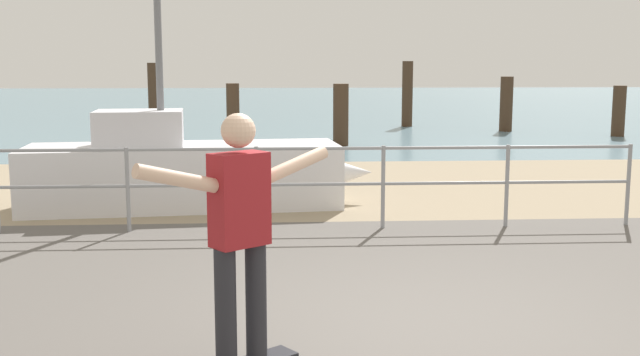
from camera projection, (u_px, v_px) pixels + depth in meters
The scene contains 11 objects.
beach_strip at pixel (342, 186), 12.65m from camera, with size 24.00×6.00×0.04m, color tan.
sea_surface at pixel (296, 103), 40.28m from camera, with size 72.00×50.00×0.04m, color slate.
railing_fence at pixel (192, 176), 9.06m from camera, with size 10.95×0.05×1.05m.
sailboat at pixel (195, 172), 10.68m from camera, with size 5.03×1.83×4.59m.
skateboarder at pixel (240, 225), 4.78m from camera, with size 1.21×0.95×1.65m.
groyne_post_0 at pixel (153, 97), 22.94m from camera, with size 0.31×0.31×2.09m, color #422D1E.
groyne_post_1 at pixel (233, 115), 18.66m from camera, with size 0.33×0.33×1.57m, color #422D1E.
groyne_post_2 at pixel (341, 115), 18.59m from camera, with size 0.39×0.39×1.56m, color #422D1E.
groyne_post_3 at pixel (407, 94), 24.36m from camera, with size 0.35×0.35×2.14m, color #422D1E.
groyne_post_4 at pixel (506, 104), 22.62m from camera, with size 0.38×0.38×1.67m, color #422D1E.
groyne_post_5 at pixel (619, 111), 21.06m from camera, with size 0.36×0.36×1.44m, color #422D1E.
Camera 1 is at (-1.13, -5.44, 2.03)m, focal length 41.94 mm.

